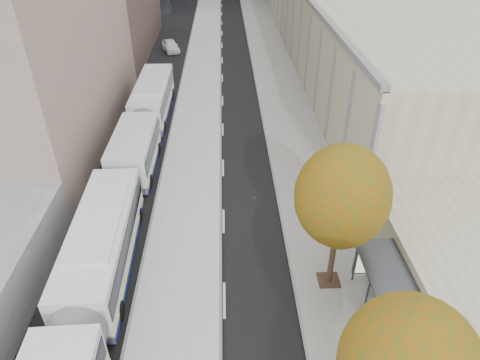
{
  "coord_description": "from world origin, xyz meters",
  "views": [
    {
      "loc": [
        -1.41,
        -1.9,
        16.16
      ],
      "look_at": [
        -0.64,
        18.62,
        2.5
      ],
      "focal_mm": 32.0,
      "sensor_mm": 36.0,
      "label": 1
    }
  ],
  "objects_px": {
    "bus_shelter": "(391,280)",
    "bus_far": "(146,117)",
    "distant_car": "(171,46)",
    "bus_near": "(85,307)"
  },
  "relations": [
    {
      "from": "bus_near",
      "to": "distant_car",
      "type": "distance_m",
      "value": 41.26
    },
    {
      "from": "distant_car",
      "to": "bus_shelter",
      "type": "bearing_deg",
      "value": -89.44
    },
    {
      "from": "bus_far",
      "to": "distant_car",
      "type": "relative_size",
      "value": 4.31
    },
    {
      "from": "bus_near",
      "to": "distant_car",
      "type": "xyz_separation_m",
      "value": [
        -0.44,
        41.24,
        -0.93
      ]
    },
    {
      "from": "bus_near",
      "to": "bus_far",
      "type": "relative_size",
      "value": 1.01
    },
    {
      "from": "bus_shelter",
      "to": "bus_far",
      "type": "distance_m",
      "value": 22.62
    },
    {
      "from": "bus_far",
      "to": "distant_car",
      "type": "bearing_deg",
      "value": 90.99
    },
    {
      "from": "bus_near",
      "to": "bus_far",
      "type": "bearing_deg",
      "value": 88.54
    },
    {
      "from": "bus_shelter",
      "to": "bus_far",
      "type": "height_order",
      "value": "bus_far"
    },
    {
      "from": "bus_far",
      "to": "distant_car",
      "type": "distance_m",
      "value": 22.49
    }
  ]
}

